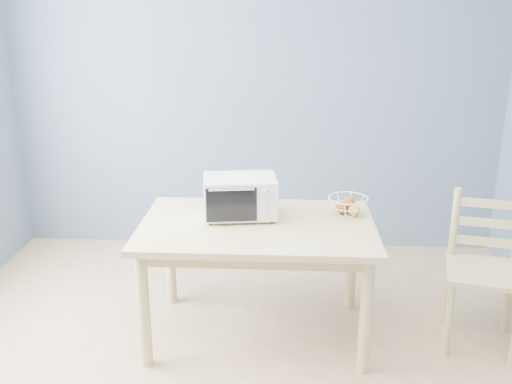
# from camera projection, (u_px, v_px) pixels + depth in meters

# --- Properties ---
(room) EXTENTS (4.01, 4.51, 2.61)m
(room) POSITION_uv_depth(u_px,v_px,m) (226.00, 173.00, 2.47)
(room) COLOR tan
(room) RESTS_ON ground
(dining_table) EXTENTS (1.40, 0.90, 0.75)m
(dining_table) POSITION_uv_depth(u_px,v_px,m) (257.00, 239.00, 3.43)
(dining_table) COLOR tan
(dining_table) RESTS_ON ground
(toaster_oven) EXTENTS (0.47, 0.37, 0.26)m
(toaster_oven) POSITION_uv_depth(u_px,v_px,m) (237.00, 196.00, 3.46)
(toaster_oven) COLOR silver
(toaster_oven) RESTS_ON dining_table
(fruit_basket) EXTENTS (0.31, 0.31, 0.13)m
(fruit_basket) POSITION_uv_depth(u_px,v_px,m) (348.00, 205.00, 3.52)
(fruit_basket) COLOR white
(fruit_basket) RESTS_ON dining_table
(dining_chair) EXTENTS (0.52, 0.52, 0.93)m
(dining_chair) POSITION_uv_depth(u_px,v_px,m) (483.00, 272.00, 3.43)
(dining_chair) COLOR tan
(dining_chair) RESTS_ON ground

